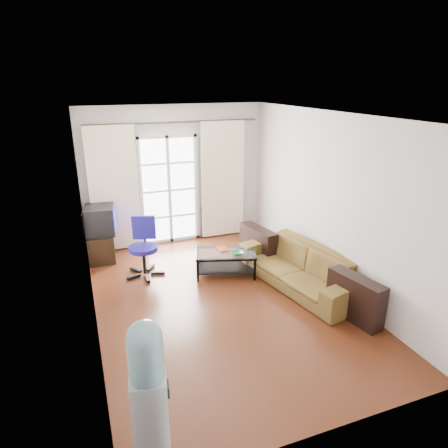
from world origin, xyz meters
The scene contains 20 objects.
floor centered at (0.00, 0.00, 0.00)m, with size 5.20×5.20×0.00m, color #582914.
ceiling centered at (0.00, 0.00, 2.70)m, with size 5.20×5.20×0.00m, color white.
wall_back centered at (0.00, 2.60, 1.35)m, with size 3.60×0.02×2.70m, color silver.
wall_front centered at (0.00, -2.60, 1.35)m, with size 3.60×0.02×2.70m, color silver.
wall_left centered at (-1.80, 0.00, 1.35)m, with size 0.02×5.20×2.70m, color silver.
wall_right centered at (1.80, 0.00, 1.35)m, with size 0.02×5.20×2.70m, color silver.
french_door centered at (-0.15, 2.54, 1.07)m, with size 1.16×0.06×2.15m.
curtain_rod centered at (0.00, 2.50, 2.38)m, with size 0.04×0.04×3.30m, color #4C3F2D.
curtain_left centered at (-1.20, 2.48, 1.20)m, with size 0.90×0.07×2.35m, color #FFF2CD.
curtain_right centered at (0.95, 2.48, 1.20)m, with size 0.90×0.07×2.35m, color #FFF2CD.
radiator centered at (0.80, 2.50, 0.33)m, with size 0.64×0.12×0.64m, color #969598.
sofa centered at (1.32, -0.02, 0.32)m, with size 1.28×2.33×0.64m, color brown.
coffee_table centered at (0.36, 0.77, 0.26)m, with size 1.12×0.84×0.40m.
bowl centered at (0.51, 0.62, 0.43)m, with size 0.21×0.21×0.05m, color #2F8343.
book centered at (0.27, 0.88, 0.42)m, with size 0.20×0.25×0.02m, color #AC1521.
remote centered at (0.60, 0.74, 0.41)m, with size 0.17×0.05×0.02m, color black.
tv_stand centered at (-1.55, 2.15, 0.25)m, with size 0.45×0.68×0.50m, color black.
crt_tv centered at (-1.55, 2.16, 0.75)m, with size 0.61×0.60×0.50m.
task_chair centered at (-0.92, 1.25, 0.29)m, with size 0.84×0.84×0.99m.
water_cooler centered at (-1.48, -2.35, 0.75)m, with size 0.34×0.33×1.43m.
Camera 1 is at (-1.81, -4.95, 3.13)m, focal length 32.00 mm.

